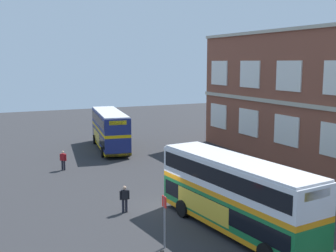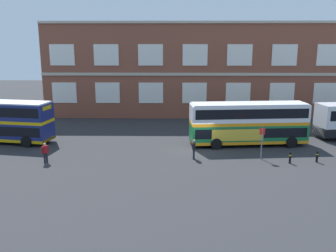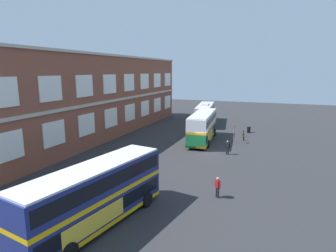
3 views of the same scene
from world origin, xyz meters
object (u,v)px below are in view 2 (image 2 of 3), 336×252
at_px(waiting_passenger, 194,148).
at_px(safety_bollard_east, 290,158).
at_px(second_passenger, 45,152).
at_px(bus_stand_flag, 262,140).
at_px(safety_bollard_west, 317,156).
at_px(double_decker_middle, 248,123).

relative_size(waiting_passenger, safety_bollard_east, 1.79).
height_order(second_passenger, bus_stand_flag, bus_stand_flag).
relative_size(waiting_passenger, safety_bollard_west, 1.79).
distance_m(waiting_passenger, safety_bollard_east, 7.87).
bearing_deg(safety_bollard_east, safety_bollard_west, 8.13).
bearing_deg(safety_bollard_east, bus_stand_flag, 152.22).
relative_size(waiting_passenger, bus_stand_flag, 0.63).
distance_m(double_decker_middle, second_passenger, 18.51).
distance_m(second_passenger, bus_stand_flag, 17.92).
distance_m(waiting_passenger, second_passenger, 12.24).
height_order(waiting_passenger, second_passenger, same).
height_order(double_decker_middle, second_passenger, double_decker_middle).
height_order(safety_bollard_west, safety_bollard_east, same).
bearing_deg(bus_stand_flag, double_decker_middle, 93.85).
height_order(double_decker_middle, safety_bollard_east, double_decker_middle).
distance_m(bus_stand_flag, safety_bollard_east, 2.64).
distance_m(bus_stand_flag, safety_bollard_west, 4.63).
xyz_separation_m(waiting_passenger, bus_stand_flag, (5.69, 0.08, 0.70)).
xyz_separation_m(second_passenger, bus_stand_flag, (17.86, 1.33, 0.70)).
xyz_separation_m(double_decker_middle, safety_bollard_west, (4.71, -5.18, -1.66)).
bearing_deg(bus_stand_flag, safety_bollard_west, -10.02).
height_order(waiting_passenger, bus_stand_flag, bus_stand_flag).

